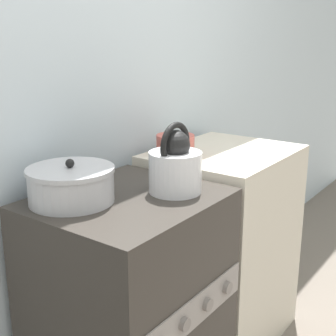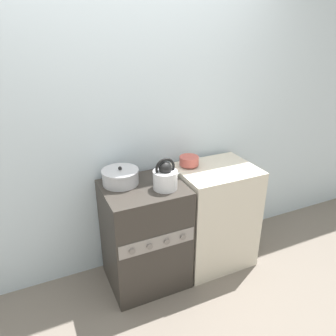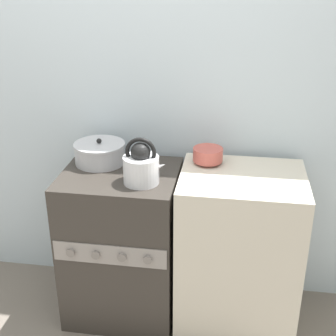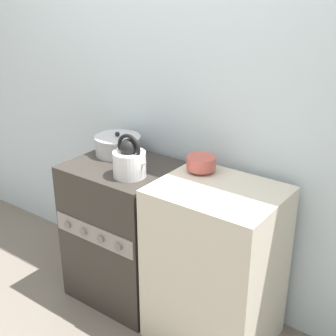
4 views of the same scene
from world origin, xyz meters
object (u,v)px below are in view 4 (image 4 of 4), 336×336
(stove, at_px, (125,231))
(kettle, at_px, (130,160))
(enamel_bowl, at_px, (201,163))
(cooking_pot, at_px, (118,145))

(stove, bearing_deg, kettle, -34.03)
(kettle, distance_m, enamel_bowl, 0.38)
(stove, bearing_deg, cooking_pot, 139.63)
(cooking_pot, bearing_deg, enamel_bowl, 1.07)
(enamel_bowl, bearing_deg, stove, -164.22)
(stove, height_order, cooking_pot, cooking_pot)
(kettle, relative_size, enamel_bowl, 1.52)
(kettle, bearing_deg, stove, 145.97)
(stove, relative_size, kettle, 3.65)
(stove, height_order, enamel_bowl, enamel_bowl)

